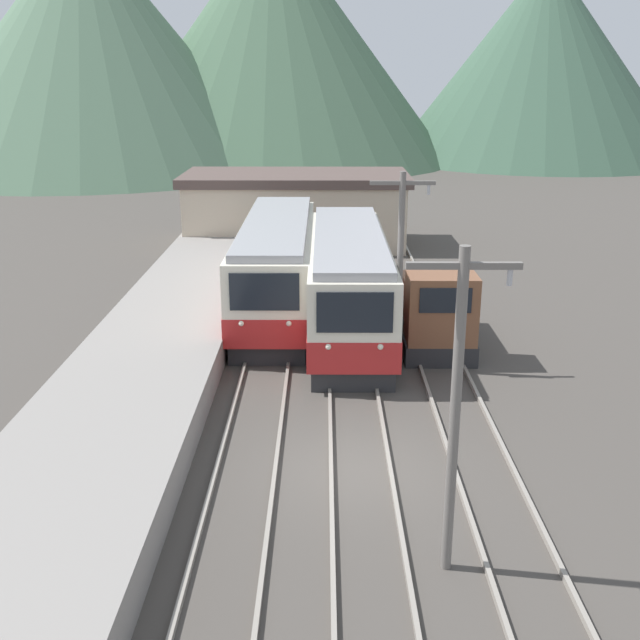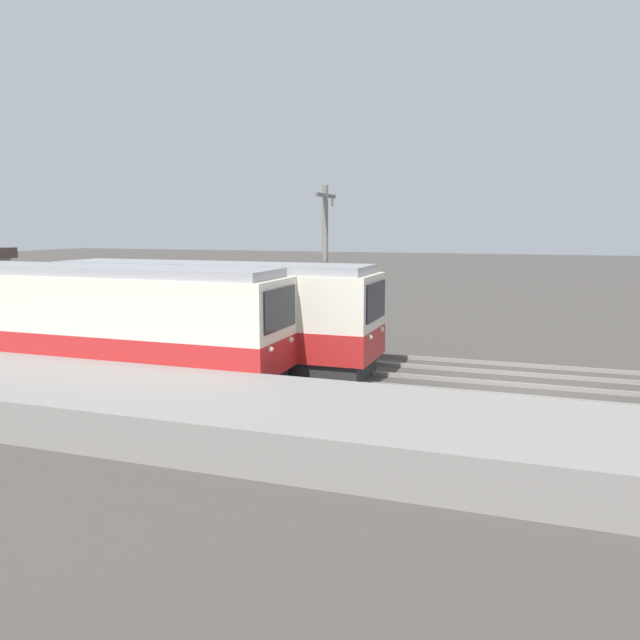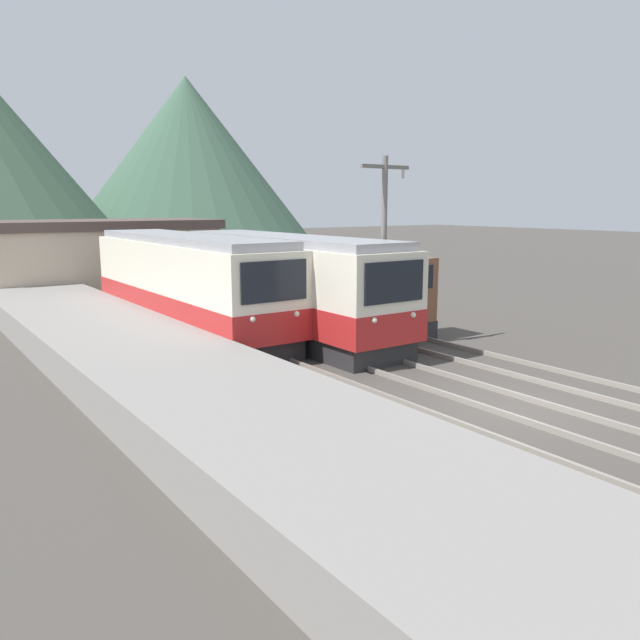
{
  "view_description": "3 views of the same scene",
  "coord_description": "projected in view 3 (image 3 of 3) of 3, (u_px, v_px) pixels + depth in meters",
  "views": [
    {
      "loc": [
        -0.71,
        -16.3,
        9.18
      ],
      "look_at": [
        -0.82,
        6.54,
        1.73
      ],
      "focal_mm": 42.0,
      "sensor_mm": 36.0,
      "label": 1
    },
    {
      "loc": [
        -19.23,
        -0.43,
        5.03
      ],
      "look_at": [
        0.76,
        6.54,
        1.84
      ],
      "focal_mm": 35.0,
      "sensor_mm": 36.0,
      "label": 2
    },
    {
      "loc": [
        -12.07,
        -9.13,
        4.89
      ],
      "look_at": [
        -1.12,
        6.37,
        1.36
      ],
      "focal_mm": 35.0,
      "sensor_mm": 36.0,
      "label": 3
    }
  ],
  "objects": [
    {
      "name": "track_left",
      "position": [
        433.0,
        429.0,
        13.59
      ],
      "size": [
        1.54,
        60.0,
        0.14
      ],
      "color": "gray",
      "rests_on": "ground"
    },
    {
      "name": "commuter_train_center",
      "position": [
        285.0,
        290.0,
        23.28
      ],
      "size": [
        2.84,
        12.17,
        3.76
      ],
      "color": "#28282B",
      "rests_on": "ground"
    },
    {
      "name": "platform_left",
      "position": [
        292.0,
        447.0,
        11.44
      ],
      "size": [
        4.5,
        54.0,
        1.03
      ],
      "primitive_type": "cube",
      "color": "gray",
      "rests_on": "ground"
    },
    {
      "name": "track_right",
      "position": [
        585.0,
        385.0,
        16.88
      ],
      "size": [
        1.54,
        60.0,
        0.14
      ],
      "color": "gray",
      "rests_on": "ground"
    },
    {
      "name": "shunting_locomotive",
      "position": [
        373.0,
        302.0,
        23.84
      ],
      "size": [
        2.4,
        5.11,
        3.0
      ],
      "color": "#28282B",
      "rests_on": "ground"
    },
    {
      "name": "track_center",
      "position": [
        515.0,
        405.0,
        15.18
      ],
      "size": [
        1.54,
        60.0,
        0.14
      ],
      "color": "gray",
      "rests_on": "ground"
    },
    {
      "name": "station_building",
      "position": [
        97.0,
        257.0,
        34.28
      ],
      "size": [
        12.6,
        6.3,
        4.05
      ],
      "color": "beige",
      "rests_on": "ground"
    },
    {
      "name": "ground_plane",
      "position": [
        509.0,
        410.0,
        15.07
      ],
      "size": [
        200.0,
        200.0,
        0.0
      ],
      "primitive_type": "plane",
      "color": "#47423D"
    },
    {
      "name": "commuter_train_left",
      "position": [
        188.0,
        288.0,
        23.7
      ],
      "size": [
        2.84,
        12.86,
        3.77
      ],
      "color": "#28282B",
      "rests_on": "ground"
    },
    {
      "name": "catenary_mast_mid",
      "position": [
        384.0,
        246.0,
        20.76
      ],
      "size": [
        2.0,
        0.2,
        6.44
      ],
      "color": "slate",
      "rests_on": "ground"
    }
  ]
}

